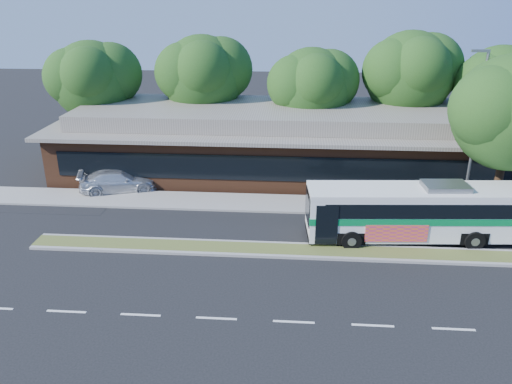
% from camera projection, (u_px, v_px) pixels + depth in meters
% --- Properties ---
extents(ground, '(120.00, 120.00, 0.00)m').
position_uv_depth(ground, '(294.00, 258.00, 23.77)').
color(ground, black).
rests_on(ground, ground).
extents(median_strip, '(26.00, 1.10, 0.15)m').
position_uv_depth(median_strip, '(294.00, 250.00, 24.29)').
color(median_strip, '#545925').
rests_on(median_strip, ground).
extents(sidewalk, '(44.00, 2.60, 0.12)m').
position_uv_depth(sidewalk, '(295.00, 204.00, 29.67)').
color(sidewalk, gray).
rests_on(sidewalk, ground).
extents(parking_lot, '(14.00, 12.00, 0.01)m').
position_uv_depth(parking_lot, '(32.00, 176.00, 34.26)').
color(parking_lot, black).
rests_on(parking_lot, ground).
extents(plaza_building, '(33.20, 11.20, 4.45)m').
position_uv_depth(plaza_building, '(296.00, 140.00, 34.99)').
color(plaza_building, '#59301C').
rests_on(plaza_building, ground).
extents(lamp_post, '(0.93, 0.18, 9.07)m').
position_uv_depth(lamp_post, '(475.00, 129.00, 26.83)').
color(lamp_post, slate).
rests_on(lamp_post, ground).
extents(tree_bg_a, '(6.47, 5.80, 8.63)m').
position_uv_depth(tree_bg_a, '(98.00, 79.00, 36.60)').
color(tree_bg_a, black).
rests_on(tree_bg_a, ground).
extents(tree_bg_b, '(6.69, 6.00, 9.00)m').
position_uv_depth(tree_bg_b, '(208.00, 74.00, 36.87)').
color(tree_bg_b, black).
rests_on(tree_bg_b, ground).
extents(tree_bg_c, '(6.24, 5.60, 8.26)m').
position_uv_depth(tree_bg_c, '(317.00, 85.00, 35.59)').
color(tree_bg_c, black).
rests_on(tree_bg_c, ground).
extents(tree_bg_d, '(6.91, 6.20, 9.37)m').
position_uv_depth(tree_bg_d, '(415.00, 72.00, 35.74)').
color(tree_bg_d, black).
rests_on(tree_bg_d, ground).
extents(tree_bg_e, '(6.47, 5.80, 8.50)m').
position_uv_depth(tree_bg_e, '(505.00, 85.00, 34.64)').
color(tree_bg_e, black).
rests_on(tree_bg_e, ground).
extents(transit_bus, '(10.95, 3.10, 3.04)m').
position_uv_depth(transit_bus, '(416.00, 209.00, 24.94)').
color(transit_bus, white).
rests_on(transit_bus, ground).
extents(sedan, '(5.17, 3.32, 1.40)m').
position_uv_depth(sedan, '(118.00, 181.00, 31.49)').
color(sedan, silver).
rests_on(sedan, ground).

